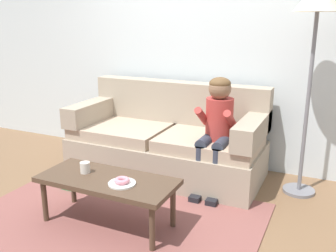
{
  "coord_description": "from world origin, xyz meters",
  "views": [
    {
      "loc": [
        1.58,
        -2.62,
        1.62
      ],
      "look_at": [
        0.16,
        0.45,
        0.65
      ],
      "focal_mm": 40.2,
      "sensor_mm": 36.0,
      "label": 1
    }
  ],
  "objects_px": {
    "couch": "(168,142)",
    "person_child": "(217,124)",
    "mug": "(85,168)",
    "floor_lamp": "(317,13)",
    "toy_controller": "(71,188)",
    "donut": "(122,180)",
    "coffee_table": "(107,183)"
  },
  "relations": [
    {
      "from": "couch",
      "to": "person_child",
      "type": "height_order",
      "value": "person_child"
    },
    {
      "from": "coffee_table",
      "to": "floor_lamp",
      "type": "bearing_deg",
      "value": 43.65
    },
    {
      "from": "couch",
      "to": "coffee_table",
      "type": "bearing_deg",
      "value": -88.87
    },
    {
      "from": "couch",
      "to": "person_child",
      "type": "xyz_separation_m",
      "value": [
        0.6,
        -0.21,
        0.33
      ]
    },
    {
      "from": "mug",
      "to": "floor_lamp",
      "type": "bearing_deg",
      "value": 38.97
    },
    {
      "from": "person_child",
      "to": "donut",
      "type": "height_order",
      "value": "person_child"
    },
    {
      "from": "toy_controller",
      "to": "mug",
      "type": "bearing_deg",
      "value": -30.13
    },
    {
      "from": "donut",
      "to": "toy_controller",
      "type": "xyz_separation_m",
      "value": [
        -0.86,
        0.43,
        -0.42
      ]
    },
    {
      "from": "coffee_table",
      "to": "person_child",
      "type": "relative_size",
      "value": 1.0
    },
    {
      "from": "mug",
      "to": "floor_lamp",
      "type": "relative_size",
      "value": 0.05
    },
    {
      "from": "person_child",
      "to": "toy_controller",
      "type": "distance_m",
      "value": 1.55
    },
    {
      "from": "coffee_table",
      "to": "person_child",
      "type": "distance_m",
      "value": 1.18
    },
    {
      "from": "couch",
      "to": "person_child",
      "type": "relative_size",
      "value": 1.83
    },
    {
      "from": "coffee_table",
      "to": "donut",
      "type": "xyz_separation_m",
      "value": [
        0.17,
        -0.05,
        0.08
      ]
    },
    {
      "from": "coffee_table",
      "to": "toy_controller",
      "type": "distance_m",
      "value": 0.86
    },
    {
      "from": "couch",
      "to": "floor_lamp",
      "type": "xyz_separation_m",
      "value": [
        1.36,
        0.08,
        1.32
      ]
    },
    {
      "from": "couch",
      "to": "mug",
      "type": "height_order",
      "value": "couch"
    },
    {
      "from": "person_child",
      "to": "floor_lamp",
      "type": "relative_size",
      "value": 0.57
    },
    {
      "from": "person_child",
      "to": "couch",
      "type": "bearing_deg",
      "value": 160.98
    },
    {
      "from": "donut",
      "to": "coffee_table",
      "type": "bearing_deg",
      "value": 164.12
    },
    {
      "from": "mug",
      "to": "toy_controller",
      "type": "distance_m",
      "value": 0.73
    },
    {
      "from": "donut",
      "to": "toy_controller",
      "type": "distance_m",
      "value": 1.05
    },
    {
      "from": "toy_controller",
      "to": "floor_lamp",
      "type": "height_order",
      "value": "floor_lamp"
    },
    {
      "from": "couch",
      "to": "mug",
      "type": "xyz_separation_m",
      "value": [
        -0.19,
        -1.17,
        0.11
      ]
    },
    {
      "from": "couch",
      "to": "toy_controller",
      "type": "distance_m",
      "value": 1.1
    },
    {
      "from": "coffee_table",
      "to": "person_child",
      "type": "xyz_separation_m",
      "value": [
        0.58,
        0.98,
        0.31
      ]
    },
    {
      "from": "couch",
      "to": "toy_controller",
      "type": "xyz_separation_m",
      "value": [
        -0.67,
        -0.81,
        -0.32
      ]
    },
    {
      "from": "donut",
      "to": "person_child",
      "type": "bearing_deg",
      "value": 68.45
    },
    {
      "from": "toy_controller",
      "to": "coffee_table",
      "type": "bearing_deg",
      "value": -21.52
    },
    {
      "from": "person_child",
      "to": "mug",
      "type": "relative_size",
      "value": 12.24
    },
    {
      "from": "couch",
      "to": "donut",
      "type": "bearing_deg",
      "value": -81.05
    },
    {
      "from": "floor_lamp",
      "to": "person_child",
      "type": "bearing_deg",
      "value": -158.88
    }
  ]
}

